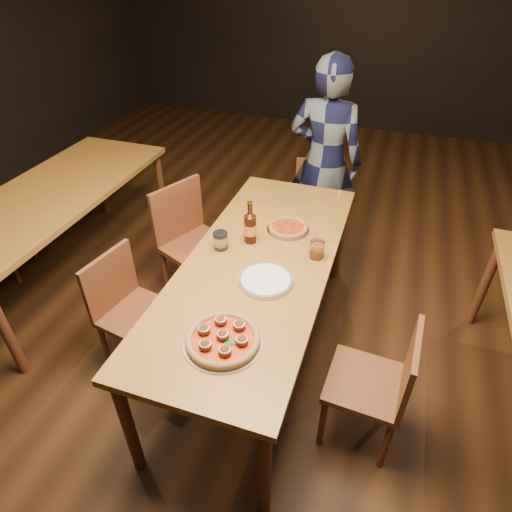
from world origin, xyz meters
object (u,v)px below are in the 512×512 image
(water_glass, at_px, (221,241))
(plate_stack, at_px, (266,280))
(chair_main_e, at_px, (366,382))
(diner, at_px, (325,162))
(table_main, at_px, (259,271))
(table_left, at_px, (52,200))
(chair_main_sw, at_px, (198,247))
(amber_glass, at_px, (317,249))
(chair_end, at_px, (318,210))
(pizza_meatball, at_px, (223,338))
(beer_bottle, at_px, (250,228))
(chair_main_nw, at_px, (138,314))
(pizza_margherita, at_px, (288,228))

(water_glass, bearing_deg, plate_stack, -32.04)
(chair_main_e, xyz_separation_m, diner, (-0.59, 1.69, 0.40))
(table_main, bearing_deg, diner, 85.33)
(table_left, relative_size, water_glass, 18.75)
(chair_main_sw, xyz_separation_m, amber_glass, (0.88, -0.24, 0.34))
(table_left, bearing_deg, chair_main_sw, 4.28)
(chair_end, xyz_separation_m, amber_glass, (0.19, -1.09, 0.39))
(table_main, distance_m, water_glass, 0.29)
(pizza_meatball, height_order, diner, diner)
(chair_end, bearing_deg, chair_main_e, -85.39)
(chair_main_e, distance_m, beer_bottle, 1.06)
(amber_glass, bearing_deg, water_glass, -170.07)
(chair_main_e, bearing_deg, chair_main_nw, -88.72)
(chair_main_e, relative_size, plate_stack, 2.86)
(chair_end, xyz_separation_m, plate_stack, (-0.01, -1.40, 0.35))
(pizza_meatball, distance_m, diner, 1.95)
(chair_main_sw, distance_m, amber_glass, 0.97)
(table_left, relative_size, chair_main_sw, 2.17)
(chair_main_nw, bearing_deg, water_glass, -38.26)
(pizza_meatball, xyz_separation_m, plate_stack, (0.06, 0.46, -0.01))
(pizza_margherita, relative_size, plate_stack, 0.93)
(beer_bottle, xyz_separation_m, water_glass, (-0.14, -0.12, -0.04))
(plate_stack, relative_size, diner, 0.18)
(water_glass, bearing_deg, beer_bottle, 40.63)
(chair_main_sw, relative_size, diner, 0.57)
(chair_end, xyz_separation_m, beer_bottle, (-0.22, -1.06, 0.43))
(chair_end, relative_size, pizza_margherita, 3.14)
(chair_main_nw, distance_m, water_glass, 0.67)
(table_left, bearing_deg, beer_bottle, -4.68)
(chair_main_nw, bearing_deg, pizza_meatball, -104.57)
(table_left, bearing_deg, amber_glass, -4.42)
(pizza_meatball, relative_size, pizza_margherita, 1.37)
(table_left, bearing_deg, chair_main_e, -15.54)
(chair_main_e, relative_size, chair_end, 0.98)
(table_left, bearing_deg, chair_main_nw, -30.33)
(chair_main_nw, bearing_deg, chair_end, -16.23)
(chair_main_e, distance_m, amber_glass, 0.76)
(table_main, distance_m, amber_glass, 0.36)
(water_glass, bearing_deg, chair_end, 73.06)
(pizza_margherita, bearing_deg, diner, 87.85)
(table_main, bearing_deg, table_left, 169.99)
(water_glass, bearing_deg, diner, 74.20)
(table_left, bearing_deg, chair_end, 27.29)
(chair_end, xyz_separation_m, pizza_margherita, (-0.04, -0.87, 0.35))
(chair_end, relative_size, amber_glass, 7.98)
(table_left, xyz_separation_m, chair_main_sw, (1.12, 0.08, -0.22))
(water_glass, bearing_deg, table_left, 170.15)
(table_left, xyz_separation_m, plate_stack, (1.79, -0.47, 0.09))
(chair_end, distance_m, diner, 0.40)
(pizza_meatball, relative_size, water_glass, 3.40)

